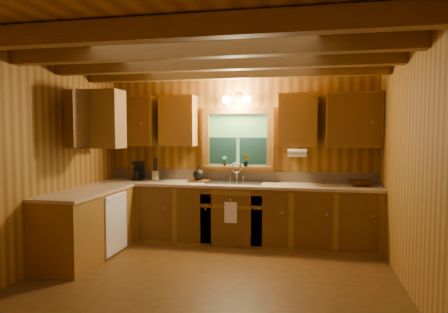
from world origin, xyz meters
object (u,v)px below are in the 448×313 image
at_px(sink, 235,186).
at_px(cutting_board, 199,181).
at_px(wicker_basket, 360,183).
at_px(coffee_maker, 138,171).

xyz_separation_m(sink, cutting_board, (-0.58, 0.04, 0.06)).
distance_m(sink, wicker_basket, 1.81).
bearing_deg(wicker_basket, coffee_maker, 179.35).
xyz_separation_m(sink, coffee_maker, (-1.59, 0.09, 0.19)).
relative_size(cutting_board, wicker_basket, 0.91).
relative_size(coffee_maker, cutting_board, 0.98).
relative_size(sink, cutting_board, 2.69).
bearing_deg(cutting_board, sink, -3.32).
height_order(cutting_board, wicker_basket, wicker_basket).
bearing_deg(cutting_board, coffee_maker, 178.41).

